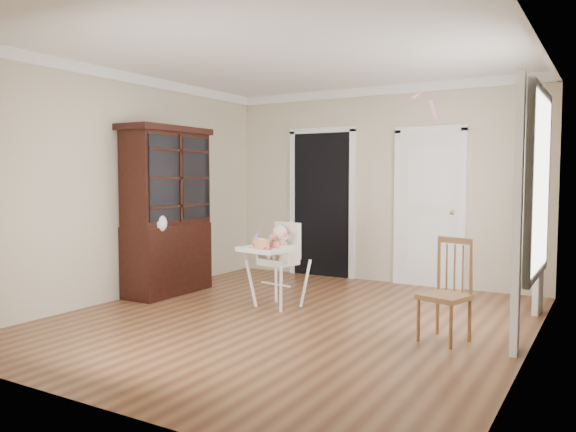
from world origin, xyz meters
The scene contains 16 objects.
floor centered at (0.00, 0.00, 0.00)m, with size 5.00×5.00×0.00m, color #56321D.
ceiling centered at (0.00, 0.00, 2.70)m, with size 5.00×5.00×0.00m, color white.
wall_back centered at (0.00, 2.50, 1.35)m, with size 4.50×4.50×0.00m, color beige.
wall_left centered at (-2.25, 0.00, 1.35)m, with size 5.00×5.00×0.00m, color beige.
wall_right centered at (2.25, 0.00, 1.35)m, with size 5.00×5.00×0.00m, color beige.
crown_molding centered at (0.00, 0.00, 2.64)m, with size 4.50×5.00×0.12m, color white, non-canonical shape.
doorway centered at (-0.90, 2.48, 1.11)m, with size 1.06×0.05×2.22m.
closet_door centered at (0.70, 2.48, 1.02)m, with size 0.96×0.09×2.13m.
window_right centered at (2.18, 0.80, 1.29)m, with size 0.13×1.84×2.30m.
high_chair centered at (-0.41, 0.44, 0.60)m, with size 0.66×0.77×0.97m.
baby centered at (-0.40, 0.47, 0.72)m, with size 0.26×0.22×0.39m.
cake centered at (-0.49, 0.21, 0.73)m, with size 0.24×0.24×0.11m.
sippy_cup centered at (-0.65, 0.38, 0.74)m, with size 0.07×0.07×0.17m.
china_cabinet centered at (-1.99, 0.37, 1.04)m, with size 0.55×1.23×2.08m.
dining_chair centered at (1.56, 0.08, 0.43)m, with size 0.46×0.46×0.92m.
streamer centered at (0.86, 1.35, 2.37)m, with size 0.03×0.50×0.02m, color pink, non-canonical shape.
Camera 1 is at (2.84, -4.88, 1.46)m, focal length 35.00 mm.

